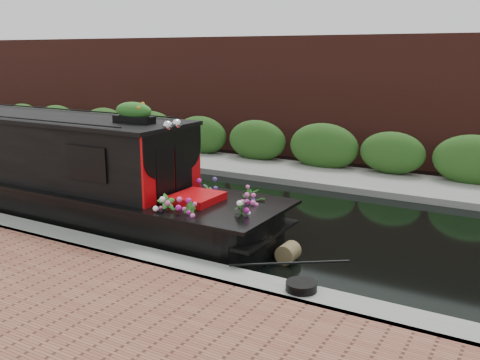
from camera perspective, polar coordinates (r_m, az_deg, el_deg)
The scene contains 8 objects.
ground at distance 11.78m, azimuth -0.91°, elevation -3.70°, with size 80.00×80.00×0.00m, color black.
near_bank_coping at distance 9.28m, azimuth -11.62°, elevation -8.85°, with size 40.00×0.60×0.50m, color gray.
far_bank_path at distance 15.41m, azimuth 7.18°, elevation 0.34°, with size 40.00×2.40×0.34m, color gray.
far_hedge at distance 16.22m, azimuth 8.44°, elevation 0.97°, with size 40.00×1.10×2.80m, color #28541C.
far_brick_wall at distance 18.15m, azimuth 10.92°, elevation 2.21°, with size 40.00×1.00×8.00m, color #50221B.
narrowboat at distance 13.00m, azimuth -21.59°, elevation 0.77°, with size 11.90×2.08×2.78m.
rope_fender at distance 9.19m, azimuth 5.16°, elevation -7.72°, with size 0.33×0.33×0.36m, color brown.
coiled_mooring_rope at distance 7.64m, azimuth 6.56°, elevation -11.18°, with size 0.44×0.44×0.12m, color black.
Camera 1 is at (5.82, -9.63, 3.50)m, focal length 40.00 mm.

